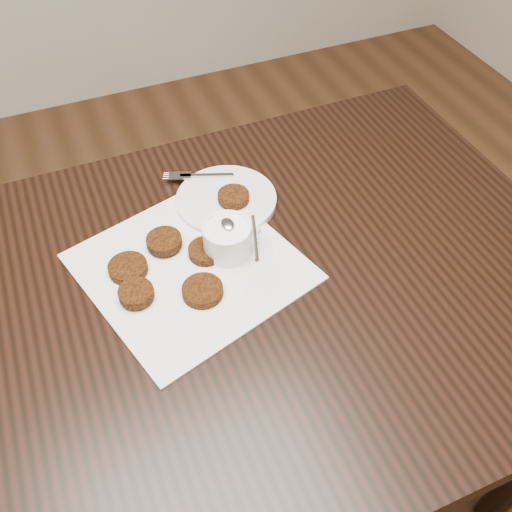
{
  "coord_description": "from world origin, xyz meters",
  "views": [
    {
      "loc": [
        -0.09,
        -0.43,
        1.47
      ],
      "look_at": [
        0.15,
        0.13,
        0.8
      ],
      "focal_mm": 39.92,
      "sensor_mm": 36.0,
      "label": 1
    }
  ],
  "objects_px": {
    "sauce_ramekin": "(227,226)",
    "plate_with_patty": "(226,197)",
    "napkin": "(191,267)",
    "table": "(216,409)"
  },
  "relations": [
    {
      "from": "table",
      "to": "sauce_ramekin",
      "type": "xyz_separation_m",
      "value": [
        0.07,
        0.08,
        0.44
      ]
    },
    {
      "from": "sauce_ramekin",
      "to": "plate_with_patty",
      "type": "xyz_separation_m",
      "value": [
        0.04,
        0.12,
        -0.05
      ]
    },
    {
      "from": "plate_with_patty",
      "to": "table",
      "type": "bearing_deg",
      "value": -119.7
    },
    {
      "from": "napkin",
      "to": "plate_with_patty",
      "type": "relative_size",
      "value": 1.75
    },
    {
      "from": "napkin",
      "to": "sauce_ramekin",
      "type": "height_order",
      "value": "sauce_ramekin"
    },
    {
      "from": "sauce_ramekin",
      "to": "table",
      "type": "bearing_deg",
      "value": -131.54
    },
    {
      "from": "napkin",
      "to": "plate_with_patty",
      "type": "height_order",
      "value": "plate_with_patty"
    },
    {
      "from": "table",
      "to": "plate_with_patty",
      "type": "distance_m",
      "value": 0.45
    },
    {
      "from": "table",
      "to": "sauce_ramekin",
      "type": "distance_m",
      "value": 0.45
    },
    {
      "from": "plate_with_patty",
      "to": "napkin",
      "type": "bearing_deg",
      "value": -131.44
    }
  ]
}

